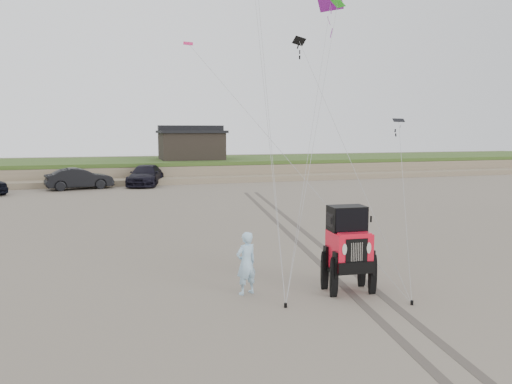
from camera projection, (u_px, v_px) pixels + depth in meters
The scene contains 11 objects.
ground at pixel (335, 294), 14.14m from camera, with size 160.00×160.00×0.00m, color #6B6054.
dune_ridge at pixel (171, 168), 49.69m from camera, with size 160.00×14.25×1.73m.
cabin at pixel (191, 144), 49.48m from camera, with size 6.40×5.40×3.35m.
truck_b at pixel (79, 179), 39.09m from camera, with size 1.76×5.05×1.66m, color black.
truck_c at pixel (146, 175), 41.76m from camera, with size 2.35×5.79×1.68m, color black.
jeep at pixel (349, 258), 14.18m from camera, with size 2.28×5.29×1.97m, color red, non-canonical shape.
man at pixel (246, 263), 14.00m from camera, with size 0.65×0.43×1.79m, color #8FB1DE.
kite_flock at pixel (313, 1), 23.45m from camera, with size 8.80×7.50×10.22m.
stake_main at pixel (286, 305), 13.02m from camera, with size 0.08×0.08×0.12m, color black.
stake_aux at pixel (412, 303), 13.21m from camera, with size 0.08×0.08×0.12m, color black.
tire_tracks at pixel (297, 234), 22.31m from camera, with size 5.22×29.74×0.01m.
Camera 1 is at (-6.06, -12.46, 4.60)m, focal length 35.00 mm.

